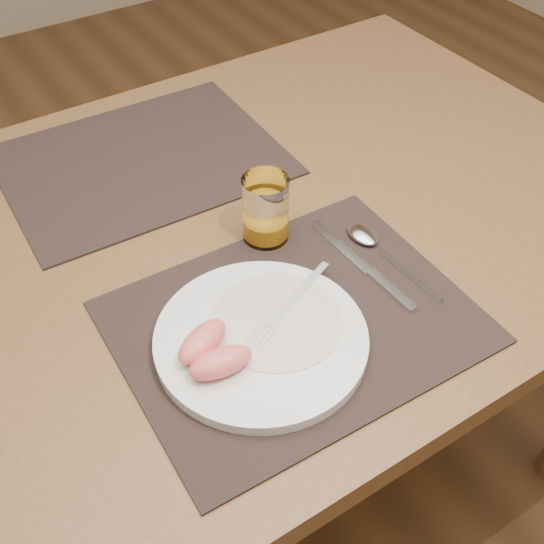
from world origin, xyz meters
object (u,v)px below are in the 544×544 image
Objects in this scene: table at (219,268)px; placemat_far at (142,161)px; placemat_near at (295,322)px; juice_glass at (266,212)px; plate at (261,339)px; fork at (285,309)px; knife at (370,271)px; spoon at (369,240)px.

table is 0.24m from placemat_far.
placemat_far is (-0.01, 0.44, 0.00)m from placemat_near.
plate is at bearing -124.10° from juice_glass.
placemat_near is at bearing -91.70° from table.
fork is (-0.02, -0.21, 0.11)m from table.
placemat_near is 2.04× the size of knife.
placemat_far is at bearing 95.20° from table.
fork is 0.17m from juice_glass.
plate is (-0.04, -0.45, 0.01)m from placemat_far.
fork is at bearing -177.27° from knife.
placemat_near and placemat_far have the same top height.
plate is 0.20m from knife.
placemat_near is (-0.01, -0.22, 0.09)m from table.
juice_glass is at bearing 119.04° from knife.
table is at bearing -84.80° from placemat_far.
table is at bearing 131.87° from juice_glass.
knife is 0.17m from juice_glass.
placemat_far is at bearing 91.76° from placemat_near.
spoon is 0.16m from juice_glass.
juice_glass reaches higher than table.
placemat_far reaches higher than table.
plate is at bearing -171.40° from placemat_near.
spoon is (0.23, 0.08, -0.00)m from plate.
knife is (0.14, 0.02, 0.00)m from placemat_near.
juice_glass reaches higher than fork.
plate is 1.41× the size of spoon.
juice_glass is (0.12, 0.17, 0.04)m from plate.
plate is 0.25m from spoon.
plate is 1.61× the size of fork.
plate is 2.63× the size of juice_glass.
juice_glass is at bearing 141.24° from spoon.
knife is (0.13, -0.20, 0.09)m from table.
table is 8.36× the size of fork.
placemat_near is 1.67× the size of plate.
spoon is (0.18, 0.07, 0.01)m from placemat_near.
placemat_near is 2.69× the size of fork.
placemat_far is 1.67× the size of plate.
spoon reaches higher than placemat_far.
table is 13.66× the size of juice_glass.
placemat_near is 0.02m from fork.
placemat_near is at bearing -109.78° from juice_glass.
table is at bearing 85.76° from fork.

